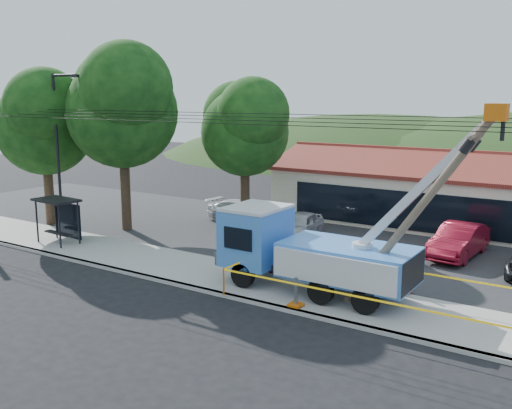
{
  "coord_description": "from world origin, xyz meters",
  "views": [
    {
      "loc": [
        12.26,
        -15.18,
        7.81
      ],
      "look_at": [
        -0.96,
        5.0,
        3.22
      ],
      "focal_mm": 40.0,
      "sensor_mm": 36.0,
      "label": 1
    }
  ],
  "objects_px": {
    "leaning_pole": "(419,208)",
    "bus_shelter": "(60,210)",
    "car_silver": "(298,241)",
    "utility_truck": "(309,250)",
    "car_red": "(457,258)",
    "car_white": "(241,223)"
  },
  "relations": [
    {
      "from": "leaning_pole",
      "to": "car_white",
      "type": "distance_m",
      "value": 17.25
    },
    {
      "from": "bus_shelter",
      "to": "car_silver",
      "type": "relative_size",
      "value": 0.58
    },
    {
      "from": "bus_shelter",
      "to": "car_white",
      "type": "relative_size",
      "value": 0.56
    },
    {
      "from": "utility_truck",
      "to": "car_silver",
      "type": "height_order",
      "value": "utility_truck"
    },
    {
      "from": "utility_truck",
      "to": "car_red",
      "type": "height_order",
      "value": "utility_truck"
    },
    {
      "from": "leaning_pole",
      "to": "bus_shelter",
      "type": "bearing_deg",
      "value": -179.35
    },
    {
      "from": "utility_truck",
      "to": "car_red",
      "type": "distance_m",
      "value": 9.44
    },
    {
      "from": "car_red",
      "to": "utility_truck",
      "type": "bearing_deg",
      "value": -109.54
    },
    {
      "from": "leaning_pole",
      "to": "car_silver",
      "type": "height_order",
      "value": "leaning_pole"
    },
    {
      "from": "car_red",
      "to": "leaning_pole",
      "type": "bearing_deg",
      "value": -81.67
    },
    {
      "from": "car_red",
      "to": "car_white",
      "type": "distance_m",
      "value": 13.31
    },
    {
      "from": "utility_truck",
      "to": "leaning_pole",
      "type": "height_order",
      "value": "utility_truck"
    },
    {
      "from": "utility_truck",
      "to": "bus_shelter",
      "type": "relative_size",
      "value": 4.17
    },
    {
      "from": "leaning_pole",
      "to": "car_silver",
      "type": "bearing_deg",
      "value": 140.0
    },
    {
      "from": "car_silver",
      "to": "car_red",
      "type": "bearing_deg",
      "value": 0.91
    },
    {
      "from": "bus_shelter",
      "to": "car_red",
      "type": "relative_size",
      "value": 0.53
    },
    {
      "from": "leaning_pole",
      "to": "bus_shelter",
      "type": "height_order",
      "value": "leaning_pole"
    },
    {
      "from": "leaning_pole",
      "to": "car_red",
      "type": "xyz_separation_m",
      "value": [
        -0.65,
        8.71,
        -4.03
      ]
    },
    {
      "from": "leaning_pole",
      "to": "car_red",
      "type": "distance_m",
      "value": 9.62
    },
    {
      "from": "car_white",
      "to": "car_silver",
      "type": "bearing_deg",
      "value": -109.17
    },
    {
      "from": "bus_shelter",
      "to": "car_silver",
      "type": "xyz_separation_m",
      "value": [
        10.23,
        7.6,
        -1.88
      ]
    },
    {
      "from": "utility_truck",
      "to": "car_red",
      "type": "bearing_deg",
      "value": 66.38
    }
  ]
}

